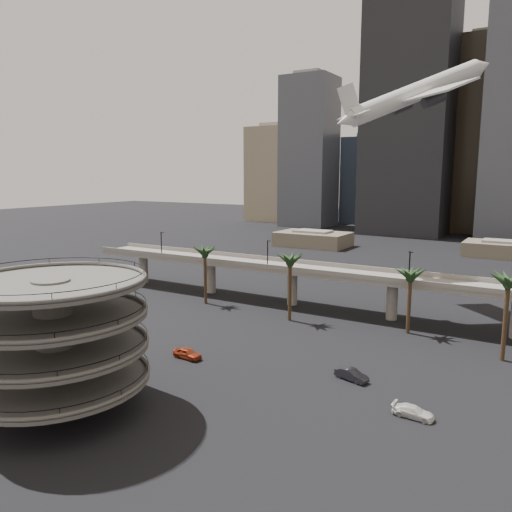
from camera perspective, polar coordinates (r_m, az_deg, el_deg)
The scene contains 10 objects.
ground at distance 62.06m, azimuth -10.71°, elevation -18.17°, with size 700.00×700.00×0.00m, color black.
parking_ramp at distance 64.92m, azimuth -22.08°, elevation -8.07°, with size 22.20×22.20×17.35m.
overpass at distance 104.77m, azimuth 9.57°, elevation -2.41°, with size 130.00×9.30×14.70m.
palm_trees at distance 93.07m, azimuth 14.50°, elevation -1.59°, with size 76.40×18.40×14.00m.
low_buildings at distance 187.18m, azimuth 21.41°, elevation 0.86°, with size 135.00×27.50×6.80m.
skyline at distance 259.20m, azimuth 26.73°, elevation 12.18°, with size 269.00×86.00×124.48m.
airborne_jet at distance 112.65m, azimuth 17.73°, elevation 17.25°, with size 28.47×28.91×16.86m.
car_a at distance 80.03m, azimuth -7.86°, elevation -10.95°, with size 1.97×4.89×1.67m, color #9F3216.
car_b at distance 72.85m, azimuth 10.85°, elevation -13.16°, with size 1.70×4.88×1.61m, color black.
car_c at distance 64.57m, azimuth 17.53°, elevation -16.61°, with size 1.98×4.88×1.42m, color white.
Camera 1 is at (37.24, -40.61, 28.55)m, focal length 35.00 mm.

